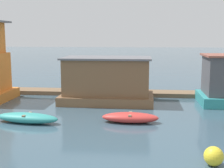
{
  "coord_description": "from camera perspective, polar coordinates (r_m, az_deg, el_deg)",
  "views": [
    {
      "loc": [
        2.14,
        -20.76,
        4.51
      ],
      "look_at": [
        0.0,
        -1.0,
        1.4
      ],
      "focal_mm": 50.0,
      "sensor_mm": 36.0,
      "label": 1
    }
  ],
  "objects": [
    {
      "name": "ground_plane",
      "position": [
        21.35,
        0.29,
        -3.3
      ],
      "size": [
        200.0,
        200.0,
        0.0
      ],
      "primitive_type": "plane",
      "color": "#385160"
    },
    {
      "name": "dock_walkway",
      "position": [
        23.94,
        0.95,
        -1.6
      ],
      "size": [
        33.8,
        1.69,
        0.3
      ],
      "primitive_type": "cube",
      "color": "brown",
      "rests_on": "ground_plane"
    },
    {
      "name": "houseboat_brown",
      "position": [
        21.03,
        -0.88,
        0.59
      ],
      "size": [
        6.18,
        3.64,
        3.08
      ],
      "color": "brown",
      "rests_on": "ground_plane"
    },
    {
      "name": "dinghy_teal",
      "position": [
        16.87,
        -15.25,
        -5.99
      ],
      "size": [
        3.49,
        1.39,
        0.53
      ],
      "color": "teal",
      "rests_on": "ground_plane"
    },
    {
      "name": "dinghy_red",
      "position": [
        16.37,
        3.34,
        -6.14
      ],
      "size": [
        2.96,
        1.05,
        0.53
      ],
      "color": "red",
      "rests_on": "ground_plane"
    },
    {
      "name": "buoy_yellow",
      "position": [
        11.69,
        18.09,
        -12.44
      ],
      "size": [
        0.69,
        0.69,
        0.69
      ],
      "primitive_type": "sphere",
      "color": "yellow",
      "rests_on": "ground_plane"
    }
  ]
}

